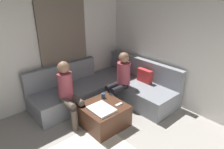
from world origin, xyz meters
TOP-DOWN VIEW (x-y plane):
  - curtain_panel at (-2.84, 1.30)m, footprint 0.06×1.10m
  - sectional_couch at (-2.08, 1.88)m, footprint 2.10×2.55m
  - ottoman at (-1.41, 1.22)m, footprint 0.76×0.76m
  - folded_blanket at (-1.31, 1.10)m, footprint 0.44×0.36m
  - coffee_mug at (-1.63, 1.40)m, footprint 0.08×0.08m
  - game_remote at (-1.23, 1.44)m, footprint 0.05×0.15m
  - person_on_couch_back at (-1.71, 1.93)m, footprint 0.30×0.60m
  - person_on_couch_side at (-1.93, 0.82)m, footprint 0.60×0.30m

SIDE VIEW (x-z plane):
  - ottoman at x=-1.41m, z-range 0.00..0.42m
  - sectional_couch at x=-2.08m, z-range -0.15..0.72m
  - game_remote at x=-1.23m, z-range 0.42..0.44m
  - folded_blanket at x=-1.31m, z-range 0.42..0.46m
  - coffee_mug at x=-1.63m, z-range 0.42..0.52m
  - person_on_couch_back at x=-1.71m, z-range 0.06..1.26m
  - person_on_couch_side at x=-1.93m, z-range 0.06..1.26m
  - curtain_panel at x=-2.84m, z-range 0.00..2.50m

